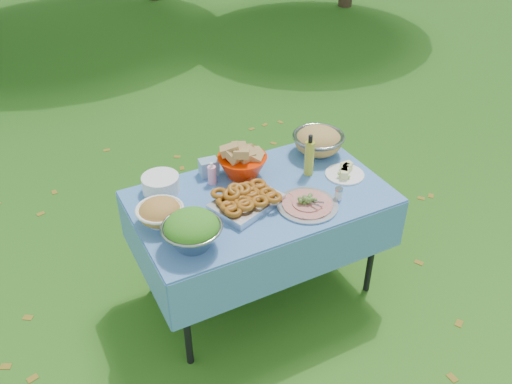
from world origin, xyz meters
The scene contains 14 objects.
ground centered at (0.00, 0.00, 0.00)m, with size 80.00×80.00×0.00m, color black.
picnic_table centered at (0.00, 0.00, 0.38)m, with size 1.46×0.86×0.76m, color #84C2FF.
salad_bowl centered at (-0.51, -0.23, 0.86)m, with size 0.31×0.31×0.20m, color gray, non-canonical shape.
pasta_bowl_white centered at (-0.59, 0.02, 0.83)m, with size 0.25×0.25×0.14m, color white, non-canonical shape.
plate_stack centered at (-0.49, 0.31, 0.81)m, with size 0.22×0.22×0.10m, color white.
wipes_box centered at (-0.17, 0.34, 0.81)m, with size 0.11×0.08×0.10m, color #7EA7C8.
sanitizer_bottle centered at (-0.20, 0.24, 0.83)m, with size 0.05×0.05×0.14m, color pink.
bread_bowl centered at (0.00, 0.24, 0.86)m, with size 0.30×0.30×0.20m, color red, non-canonical shape.
pasta_bowl_steel centered at (0.55, 0.25, 0.85)m, with size 0.33×0.33×0.18m, color gray, non-canonical shape.
fried_tray centered at (-0.12, -0.05, 0.81)m, with size 0.37×0.26×0.09m, color silver.
charcuterie_platter centered at (0.18, -0.21, 0.80)m, with size 0.35×0.35×0.08m, color #A0A2A7.
oil_bottle centered at (0.37, 0.07, 0.89)m, with size 0.06×0.06×0.27m, color gold.
cheese_plate centered at (0.55, -0.05, 0.79)m, with size 0.24×0.24×0.06m, color white.
shaker centered at (0.38, -0.24, 0.80)m, with size 0.05×0.05×0.07m, color white.
Camera 1 is at (-1.20, -2.25, 2.58)m, focal length 38.00 mm.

